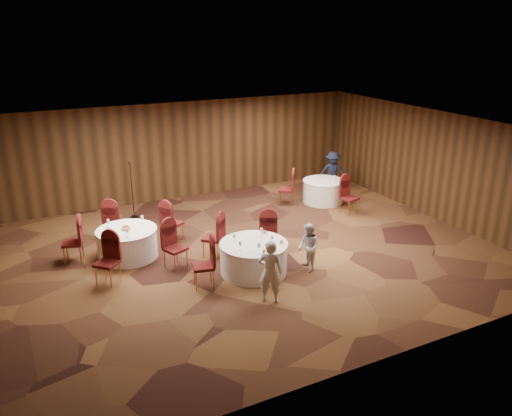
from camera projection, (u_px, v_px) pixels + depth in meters
name	position (u px, v px, depth m)	size (l,w,h in m)	color
ground	(252.00, 251.00, 12.90)	(12.00, 12.00, 0.00)	black
room_shell	(252.00, 179.00, 12.22)	(12.00, 12.00, 12.00)	silver
table_main	(254.00, 257.00, 11.71)	(1.60, 1.60, 0.74)	white
table_left	(128.00, 243.00, 12.49)	(1.50, 1.50, 0.74)	white
table_right	(323.00, 191.00, 16.40)	(1.35, 1.35, 0.74)	white
chairs_main	(229.00, 244.00, 12.10)	(2.82, 2.02, 1.00)	#3C0D0C
chairs_left	(129.00, 239.00, 12.43)	(3.26, 3.18, 1.00)	#3C0D0C
chairs_right	(317.00, 194.00, 15.76)	(2.00, 2.28, 1.00)	#3C0D0C
tabletop_main	(261.00, 240.00, 11.51)	(1.13, 1.12, 0.22)	silver
tabletop_left	(126.00, 226.00, 12.34)	(0.90, 0.87, 0.22)	silver
tabletop_right	(335.00, 177.00, 16.06)	(0.08, 0.08, 0.22)	silver
mic_stand	(133.00, 201.00, 15.04)	(0.24, 0.24, 1.71)	black
woman_a	(270.00, 271.00, 10.33)	(0.51, 0.34, 1.40)	silver
woman_b	(308.00, 247.00, 11.73)	(0.57, 0.45, 1.18)	silver
man_c	(332.00, 172.00, 17.24)	(0.94, 0.54, 1.46)	black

